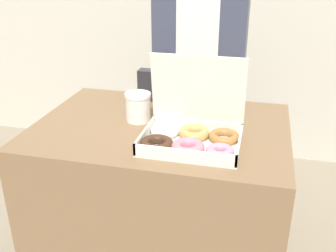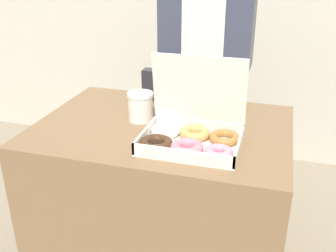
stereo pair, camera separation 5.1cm
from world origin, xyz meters
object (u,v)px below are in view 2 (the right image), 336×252
donut_box (190,133)px  napkin_holder (155,85)px  coffee_cup (141,106)px  person_customer (206,55)px

donut_box → napkin_holder: donut_box is taller
donut_box → coffee_cup: 0.27m
coffee_cup → donut_box: bearing=-33.2°
coffee_cup → napkin_holder: (-0.02, 0.23, 0.01)m
donut_box → coffee_cup: (-0.23, 0.15, 0.02)m
napkin_holder → coffee_cup: bearing=-85.9°
donut_box → person_customer: bearing=96.9°
coffee_cup → napkin_holder: size_ratio=0.82×
donut_box → coffee_cup: size_ratio=3.09×
coffee_cup → napkin_holder: 0.23m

